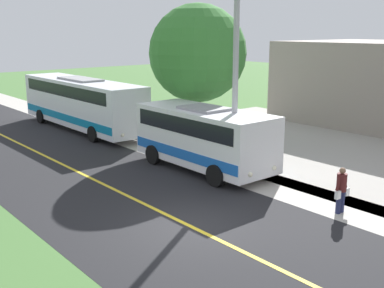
# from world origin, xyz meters

# --- Properties ---
(ground_plane) EXTENTS (120.00, 120.00, 0.00)m
(ground_plane) POSITION_xyz_m (0.00, 0.00, 0.00)
(ground_plane) COLOR #477238
(road_surface) EXTENTS (8.00, 100.00, 0.01)m
(road_surface) POSITION_xyz_m (0.00, 0.00, 0.00)
(road_surface) COLOR black
(road_surface) RESTS_ON ground
(sidewalk) EXTENTS (2.40, 100.00, 0.01)m
(sidewalk) POSITION_xyz_m (-5.20, 0.00, 0.00)
(sidewalk) COLOR #B2ADA3
(sidewalk) RESTS_ON ground
(road_centre_line) EXTENTS (0.16, 100.00, 0.00)m
(road_centre_line) POSITION_xyz_m (0.00, 0.00, 0.01)
(road_centre_line) COLOR gold
(road_centre_line) RESTS_ON ground
(shuttle_bus_front) EXTENTS (2.80, 7.00, 2.82)m
(shuttle_bus_front) POSITION_xyz_m (-4.57, -4.54, 1.55)
(shuttle_bus_front) COLOR white
(shuttle_bus_front) RESTS_ON ground
(transit_bus_rear) EXTENTS (2.68, 11.66, 3.20)m
(transit_bus_rear) POSITION_xyz_m (-4.52, -15.99, 1.76)
(transit_bus_rear) COLOR white
(transit_bus_rear) RESTS_ON ground
(pedestrian_with_bags) EXTENTS (0.72, 0.34, 1.61)m
(pedestrian_with_bags) POSITION_xyz_m (-4.66, 2.37, 0.86)
(pedestrian_with_bags) COLOR #1E2347
(pedestrian_with_bags) RESTS_ON ground
(street_light_pole) EXTENTS (1.97, 0.24, 8.29)m
(street_light_pole) POSITION_xyz_m (-4.88, -3.10, 4.56)
(street_light_pole) COLOR #9E9EA3
(street_light_pole) RESTS_ON ground
(tree_curbside) EXTENTS (5.11, 5.11, 7.45)m
(tree_curbside) POSITION_xyz_m (-7.40, -8.29, 4.89)
(tree_curbside) COLOR #4C3826
(tree_curbside) RESTS_ON ground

